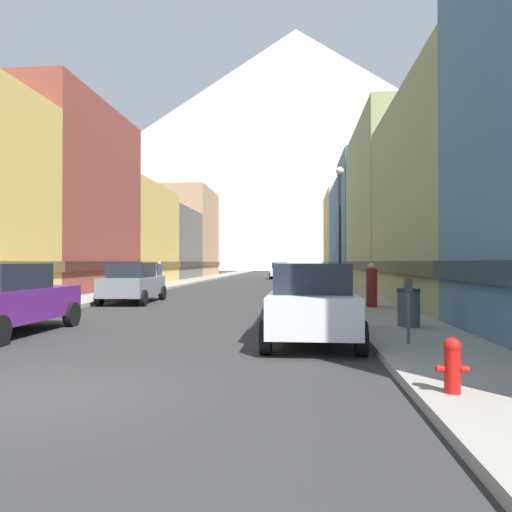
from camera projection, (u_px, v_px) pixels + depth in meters
name	position (u px, v px, depth m)	size (l,w,h in m)	color
ground_plane	(42.00, 395.00, 6.60)	(400.00, 400.00, 0.00)	#2E2E2E
sidewalk_left	(185.00, 282.00, 42.01)	(2.50, 100.00, 0.15)	gray
sidewalk_right	(330.00, 283.00, 40.94)	(2.50, 100.00, 0.15)	gray
storefront_left_2	(59.00, 202.00, 28.56)	(6.48, 11.34, 11.07)	brown
storefront_left_3	(111.00, 237.00, 39.87)	(9.07, 10.99, 8.06)	#D8B259
storefront_left_4	(151.00, 246.00, 51.01)	(9.21, 10.94, 7.38)	#66605B
storefront_left_5	(174.00, 234.00, 62.39)	(10.15, 11.49, 11.16)	tan
storefront_right_2	(417.00, 209.00, 32.79)	(8.48, 13.65, 11.15)	#8C9966
storefront_right_3	(389.00, 221.00, 44.57)	(9.20, 8.97, 11.65)	slate
storefront_right_4	(373.00, 233.00, 55.29)	(9.61, 12.03, 10.57)	slate
storefront_right_5	(355.00, 235.00, 68.12)	(8.37, 13.58, 11.54)	#D8B259
car_left_0	(4.00, 299.00, 12.01)	(2.11, 4.42, 1.78)	#591E72
car_left_1	(133.00, 283.00, 21.43)	(2.22, 4.47, 1.78)	slate
car_right_0	(311.00, 302.00, 10.97)	(2.08, 4.41, 1.78)	silver
car_right_1	(306.00, 288.00, 17.04)	(2.22, 4.47, 1.78)	slate
car_driving_0	(280.00, 271.00, 51.99)	(2.06, 4.40, 1.78)	silver
fire_hydrant_near	(452.00, 363.00, 6.13)	(0.40, 0.22, 0.70)	red
parking_meter_near	(408.00, 301.00, 9.86)	(0.14, 0.10, 1.33)	#595960
trash_bin_right	(409.00, 307.00, 12.47)	(0.59, 0.59, 0.98)	#4C5156
potted_plant_0	(10.00, 297.00, 17.65)	(0.55, 0.55, 0.83)	gray
pedestrian_0	(372.00, 287.00, 17.87)	(0.36, 0.36, 1.62)	maroon
pedestrian_1	(159.00, 274.00, 34.13)	(0.36, 0.36, 1.71)	navy
pedestrian_2	(371.00, 286.00, 18.19)	(0.36, 0.36, 1.63)	#333338
streetlamp_right	(340.00, 213.00, 21.23)	(0.36, 0.36, 5.86)	black
mountain_backdrop	(296.00, 147.00, 266.22)	(330.80, 330.80, 130.71)	silver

